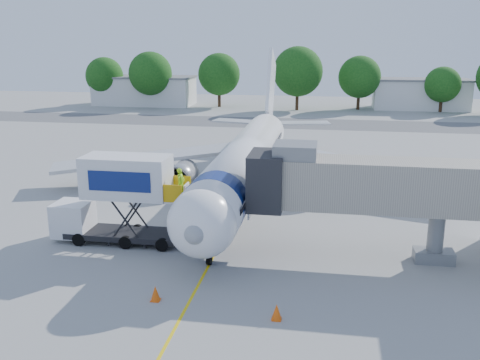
% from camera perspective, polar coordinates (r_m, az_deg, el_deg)
% --- Properties ---
extents(ground, '(160.00, 160.00, 0.00)m').
position_cam_1_polar(ground, '(39.16, -0.24, -3.41)').
color(ground, '#989895').
rests_on(ground, ground).
extents(guidance_line, '(0.15, 70.00, 0.01)m').
position_cam_1_polar(guidance_line, '(39.16, -0.24, -3.41)').
color(guidance_line, yellow).
rests_on(guidance_line, ground).
extents(taxiway_strip, '(120.00, 10.00, 0.01)m').
position_cam_1_polar(taxiway_strip, '(79.83, 4.88, 6.06)').
color(taxiway_strip, '#59595B').
rests_on(taxiway_strip, ground).
extents(aircraft, '(34.17, 37.73, 11.35)m').
position_cam_1_polar(aircraft, '(42.29, 0.70, 2.13)').
color(aircraft, white).
rests_on(aircraft, ground).
extents(jet_bridge, '(13.90, 3.20, 6.60)m').
position_cam_1_polar(jet_bridge, '(30.74, 12.34, -0.51)').
color(jet_bridge, '#A8A390').
rests_on(jet_bridge, ground).
extents(catering_hiloader, '(8.50, 2.44, 5.50)m').
position_cam_1_polar(catering_hiloader, '(33.57, -12.91, -2.04)').
color(catering_hiloader, black).
rests_on(catering_hiloader, ground).
extents(ground_tug, '(3.73, 2.43, 1.38)m').
position_cam_1_polar(ground_tug, '(21.72, -8.60, -17.69)').
color(ground_tug, silver).
rests_on(ground_tug, ground).
extents(safety_cone_a, '(0.48, 0.48, 0.77)m').
position_cam_1_polar(safety_cone_a, '(24.91, 3.93, -13.88)').
color(safety_cone_a, '#ED560C').
rests_on(safety_cone_a, ground).
extents(safety_cone_b, '(0.49, 0.49, 0.77)m').
position_cam_1_polar(safety_cone_b, '(26.77, -9.01, -11.87)').
color(safety_cone_b, '#ED560C').
rests_on(safety_cone_b, ground).
extents(outbuilding_left, '(18.40, 8.40, 5.30)m').
position_cam_1_polar(outbuilding_left, '(102.97, -10.15, 9.40)').
color(outbuilding_left, silver).
rests_on(outbuilding_left, ground).
extents(outbuilding_right, '(16.40, 7.40, 5.30)m').
position_cam_1_polar(outbuilding_right, '(100.33, 18.67, 8.70)').
color(outbuilding_right, silver).
rests_on(outbuilding_right, ground).
extents(tree_a, '(6.90, 6.90, 8.79)m').
position_cam_1_polar(tree_a, '(103.65, -14.25, 10.69)').
color(tree_a, '#382314').
rests_on(tree_a, ground).
extents(tree_b, '(7.75, 7.75, 9.88)m').
position_cam_1_polar(tree_b, '(98.74, -9.55, 11.13)').
color(tree_b, '#382314').
rests_on(tree_b, ground).
extents(tree_c, '(7.54, 7.54, 9.61)m').
position_cam_1_polar(tree_c, '(98.03, -2.25, 11.20)').
color(tree_c, '#382314').
rests_on(tree_c, ground).
extents(tree_d, '(8.53, 8.53, 10.88)m').
position_cam_1_polar(tree_d, '(93.93, 6.19, 11.43)').
color(tree_d, '#382314').
rests_on(tree_d, ground).
extents(tree_e, '(7.28, 7.28, 9.28)m').
position_cam_1_polar(tree_e, '(96.42, 12.64, 10.67)').
color(tree_e, '#382314').
rests_on(tree_e, ground).
extents(tree_f, '(5.96, 5.96, 7.60)m').
position_cam_1_polar(tree_f, '(97.28, 20.80, 9.50)').
color(tree_f, '#382314').
rests_on(tree_f, ground).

